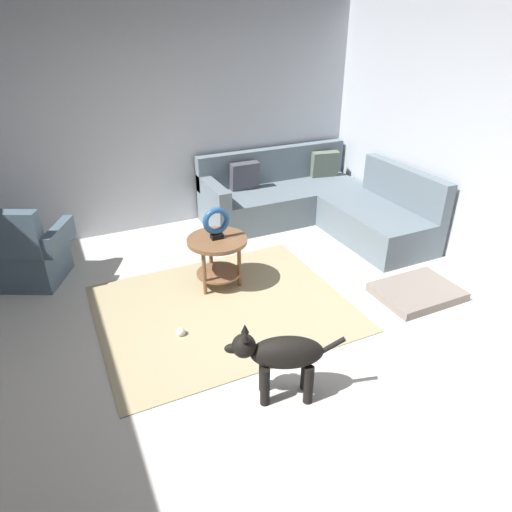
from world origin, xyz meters
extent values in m
cube|color=silver|center=(0.00, 0.00, -0.05)|extent=(6.00, 6.00, 0.10)
cube|color=silver|center=(0.00, 2.94, 1.35)|extent=(6.00, 0.12, 2.70)
cube|color=tan|center=(0.15, 0.70, 0.01)|extent=(2.30, 1.90, 0.01)
cube|color=slate|center=(1.73, 2.41, 0.21)|extent=(2.20, 0.85, 0.42)
cube|color=slate|center=(1.73, 2.76, 0.65)|extent=(2.20, 0.14, 0.46)
cube|color=slate|center=(2.41, 1.28, 0.21)|extent=(0.85, 1.40, 0.42)
cube|color=slate|center=(2.76, 1.28, 0.65)|extent=(0.14, 1.40, 0.46)
cube|color=slate|center=(0.71, 2.41, 0.53)|extent=(0.16, 0.85, 0.22)
cube|color=slate|center=(2.48, 2.61, 0.59)|extent=(0.40, 0.22, 0.39)
cube|color=#4C4C56|center=(1.23, 2.61, 0.59)|extent=(0.38, 0.16, 0.39)
cube|color=#4C6070|center=(-1.45, 2.05, 0.20)|extent=(0.80, 0.80, 0.40)
cube|color=#4C6070|center=(-1.56, 1.82, 0.64)|extent=(0.60, 0.39, 0.48)
cube|color=#4C6070|center=(-1.14, 1.90, 0.51)|extent=(0.35, 0.58, 0.22)
cylinder|color=brown|center=(0.27, 1.11, 0.52)|extent=(0.60, 0.60, 0.04)
cylinder|color=brown|center=(0.27, 1.11, 0.15)|extent=(0.45, 0.45, 0.02)
cylinder|color=brown|center=(0.27, 1.33, 0.25)|extent=(0.04, 0.04, 0.50)
cylinder|color=brown|center=(0.08, 1.00, 0.25)|extent=(0.04, 0.04, 0.50)
cylinder|color=brown|center=(0.45, 1.00, 0.25)|extent=(0.04, 0.04, 0.50)
cube|color=black|center=(0.27, 1.11, 0.57)|extent=(0.12, 0.08, 0.05)
torus|color=#265999|center=(0.27, 1.11, 0.73)|extent=(0.28, 0.06, 0.28)
cube|color=gray|center=(1.98, 0.08, 0.04)|extent=(0.80, 0.60, 0.09)
cylinder|color=black|center=(-0.02, -0.55, 0.16)|extent=(0.07, 0.07, 0.32)
cylinder|color=black|center=(0.03, -0.42, 0.16)|extent=(0.07, 0.07, 0.32)
cylinder|color=black|center=(0.27, -0.66, 0.16)|extent=(0.07, 0.07, 0.32)
cylinder|color=black|center=(0.32, -0.53, 0.16)|extent=(0.07, 0.07, 0.32)
ellipsoid|color=black|center=(0.15, -0.54, 0.40)|extent=(0.56, 0.40, 0.24)
sphere|color=black|center=(-0.13, -0.43, 0.48)|extent=(0.17, 0.17, 0.17)
ellipsoid|color=black|center=(-0.20, -0.40, 0.46)|extent=(0.14, 0.11, 0.07)
cone|color=black|center=(-0.14, -0.47, 0.59)|extent=(0.06, 0.06, 0.07)
cone|color=black|center=(-0.10, -0.39, 0.59)|extent=(0.06, 0.06, 0.07)
cylinder|color=black|center=(0.44, -0.66, 0.44)|extent=(0.20, 0.11, 0.16)
sphere|color=silver|center=(-0.34, 0.47, 0.04)|extent=(0.08, 0.08, 0.08)
camera|label=1|loc=(-1.11, -2.70, 2.50)|focal=31.96mm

